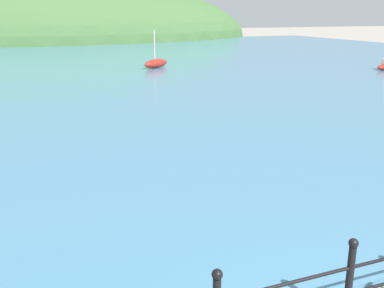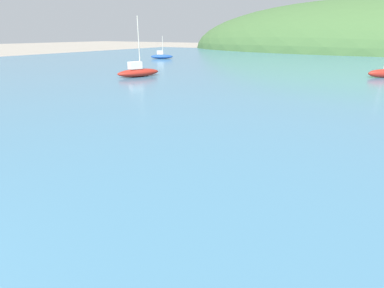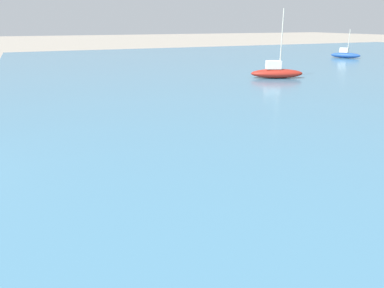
% 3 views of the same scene
% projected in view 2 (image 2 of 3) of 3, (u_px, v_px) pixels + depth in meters
% --- Properties ---
extents(water, '(80.00, 60.00, 0.10)m').
position_uv_depth(water, '(315.00, 68.00, 27.96)').
color(water, teal).
rests_on(water, ground).
extents(far_hillside, '(65.52, 36.04, 18.22)m').
position_uv_depth(far_hillside, '(352.00, 51.00, 57.30)').
color(far_hillside, '#3D6033').
rests_on(far_hillside, ground).
extents(boat_green_fishing, '(2.21, 3.41, 4.16)m').
position_uv_depth(boat_green_fishing, '(138.00, 72.00, 21.95)').
color(boat_green_fishing, maroon).
rests_on(boat_green_fishing, water).
extents(boat_far_right, '(2.34, 1.94, 2.55)m').
position_uv_depth(boat_far_right, '(384.00, 73.00, 21.57)').
color(boat_far_right, maroon).
rests_on(boat_far_right, water).
extents(boat_nearest_quay, '(2.75, 2.22, 2.72)m').
position_uv_depth(boat_nearest_quay, '(162.00, 56.00, 37.85)').
color(boat_nearest_quay, '#1E4793').
rests_on(boat_nearest_quay, water).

